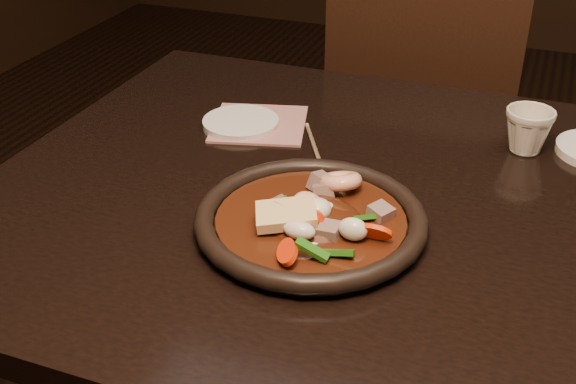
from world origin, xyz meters
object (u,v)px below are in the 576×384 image
(table, at_px, (534,274))
(chair, at_px, (419,145))
(plate, at_px, (311,221))
(tea_cup, at_px, (528,129))

(table, xyz_separation_m, chair, (-0.29, 0.69, -0.18))
(plate, height_order, tea_cup, tea_cup)
(plate, bearing_deg, tea_cup, 54.20)
(plate, distance_m, tea_cup, 0.42)
(chair, distance_m, plate, 0.85)
(table, relative_size, tea_cup, 20.74)
(chair, relative_size, plate, 2.94)
(table, xyz_separation_m, tea_cup, (-0.04, 0.22, 0.12))
(chair, bearing_deg, tea_cup, 115.51)
(table, relative_size, chair, 1.76)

